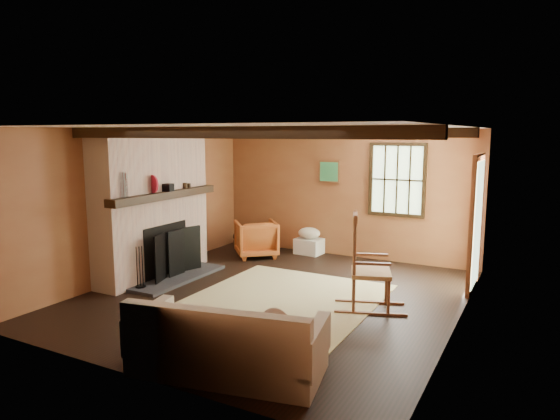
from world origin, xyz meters
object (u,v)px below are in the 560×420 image
Objects in this scene: fireplace at (154,209)px; sofa at (227,348)px; laundry_basket at (309,246)px; armchair at (256,239)px; rocking_chair at (367,269)px.

sofa is at bearing -37.63° from fireplace.
laundry_basket is 1.06m from armchair.
rocking_chair reaches higher than laundry_basket.
laundry_basket is (-1.37, 4.84, -0.12)m from sofa.
rocking_chair reaches higher than sofa.
fireplace is 1.85× the size of rocking_chair.
sofa is at bearing 145.51° from rocking_chair.
laundry_basket is 0.66× the size of armchair.
sofa reaches higher than armchair.
armchair is (-0.80, -0.66, 0.20)m from laundry_basket.
fireplace is 3.83m from sofa.
sofa is 4.70m from armchair.
sofa is (2.96, -2.28, -0.83)m from fireplace.
fireplace is at bearing 71.56° from rocking_chair.
laundry_basket is at bearing 177.88° from armchair.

